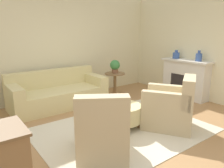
{
  "coord_description": "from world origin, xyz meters",
  "views": [
    {
      "loc": [
        -2.4,
        -2.86,
        1.8
      ],
      "look_at": [
        0.15,
        0.55,
        0.75
      ],
      "focal_mm": 35.0,
      "sensor_mm": 36.0,
      "label": 1
    }
  ],
  "objects_px": {
    "armchair_right": "(171,108)",
    "side_table": "(115,80)",
    "armchair_left": "(102,131)",
    "vase_mantel_near": "(176,55)",
    "vase_mantel_far": "(199,57)",
    "couch": "(58,94)",
    "ottoman_table": "(122,113)",
    "potted_plant_on_side_table": "(115,66)"
  },
  "relations": [
    {
      "from": "armchair_right",
      "to": "side_table",
      "type": "relative_size",
      "value": 1.73
    },
    {
      "from": "armchair_left",
      "to": "vase_mantel_near",
      "type": "bearing_deg",
      "value": 21.69
    },
    {
      "from": "vase_mantel_far",
      "to": "couch",
      "type": "bearing_deg",
      "value": 150.13
    },
    {
      "from": "armchair_right",
      "to": "side_table",
      "type": "distance_m",
      "value": 2.34
    },
    {
      "from": "couch",
      "to": "ottoman_table",
      "type": "bearing_deg",
      "value": -75.45
    },
    {
      "from": "armchair_left",
      "to": "ottoman_table",
      "type": "height_order",
      "value": "armchair_left"
    },
    {
      "from": "side_table",
      "to": "vase_mantel_far",
      "type": "relative_size",
      "value": 2.39
    },
    {
      "from": "armchair_left",
      "to": "vase_mantel_near",
      "type": "distance_m",
      "value": 3.76
    },
    {
      "from": "side_table",
      "to": "armchair_right",
      "type": "bearing_deg",
      "value": -100.92
    },
    {
      "from": "armchair_left",
      "to": "vase_mantel_far",
      "type": "xyz_separation_m",
      "value": [
        3.43,
        0.67,
        0.76
      ]
    },
    {
      "from": "couch",
      "to": "ottoman_table",
      "type": "relative_size",
      "value": 3.1
    },
    {
      "from": "ottoman_table",
      "to": "vase_mantel_far",
      "type": "height_order",
      "value": "vase_mantel_far"
    },
    {
      "from": "couch",
      "to": "vase_mantel_near",
      "type": "height_order",
      "value": "vase_mantel_near"
    },
    {
      "from": "ottoman_table",
      "to": "couch",
      "type": "bearing_deg",
      "value": 104.55
    },
    {
      "from": "side_table",
      "to": "potted_plant_on_side_table",
      "type": "distance_m",
      "value": 0.4
    },
    {
      "from": "armchair_right",
      "to": "vase_mantel_near",
      "type": "height_order",
      "value": "vase_mantel_near"
    },
    {
      "from": "vase_mantel_far",
      "to": "armchair_left",
      "type": "bearing_deg",
      "value": -168.88
    },
    {
      "from": "couch",
      "to": "vase_mantel_far",
      "type": "distance_m",
      "value": 3.62
    },
    {
      "from": "side_table",
      "to": "vase_mantel_near",
      "type": "relative_size",
      "value": 2.84
    },
    {
      "from": "vase_mantel_near",
      "to": "vase_mantel_far",
      "type": "height_order",
      "value": "vase_mantel_far"
    },
    {
      "from": "side_table",
      "to": "vase_mantel_near",
      "type": "xyz_separation_m",
      "value": [
        1.42,
        -0.93,
        0.68
      ]
    },
    {
      "from": "side_table",
      "to": "potted_plant_on_side_table",
      "type": "bearing_deg",
      "value": -90.0
    },
    {
      "from": "vase_mantel_near",
      "to": "potted_plant_on_side_table",
      "type": "distance_m",
      "value": 1.72
    },
    {
      "from": "armchair_left",
      "to": "armchair_right",
      "type": "bearing_deg",
      "value": 0.0
    },
    {
      "from": "armchair_right",
      "to": "potted_plant_on_side_table",
      "type": "relative_size",
      "value": 3.09
    },
    {
      "from": "armchair_left",
      "to": "ottoman_table",
      "type": "bearing_deg",
      "value": 33.45
    },
    {
      "from": "potted_plant_on_side_table",
      "to": "side_table",
      "type": "bearing_deg",
      "value": 90.0
    },
    {
      "from": "couch",
      "to": "ottoman_table",
      "type": "height_order",
      "value": "couch"
    },
    {
      "from": "side_table",
      "to": "vase_mantel_near",
      "type": "bearing_deg",
      "value": -33.21
    },
    {
      "from": "ottoman_table",
      "to": "vase_mantel_far",
      "type": "relative_size",
      "value": 2.67
    },
    {
      "from": "vase_mantel_near",
      "to": "potted_plant_on_side_table",
      "type": "bearing_deg",
      "value": 146.79
    },
    {
      "from": "vase_mantel_far",
      "to": "potted_plant_on_side_table",
      "type": "height_order",
      "value": "vase_mantel_far"
    },
    {
      "from": "armchair_left",
      "to": "ottoman_table",
      "type": "relative_size",
      "value": 1.54
    },
    {
      "from": "armchair_left",
      "to": "side_table",
      "type": "height_order",
      "value": "armchair_left"
    },
    {
      "from": "side_table",
      "to": "potted_plant_on_side_table",
      "type": "xyz_separation_m",
      "value": [
        0.0,
        -0.0,
        0.4
      ]
    },
    {
      "from": "armchair_right",
      "to": "vase_mantel_far",
      "type": "xyz_separation_m",
      "value": [
        1.86,
        0.67,
        0.76
      ]
    },
    {
      "from": "ottoman_table",
      "to": "side_table",
      "type": "distance_m",
      "value": 2.08
    },
    {
      "from": "couch",
      "to": "vase_mantel_near",
      "type": "xyz_separation_m",
      "value": [
        3.05,
        -1.07,
        0.82
      ]
    },
    {
      "from": "armchair_right",
      "to": "potted_plant_on_side_table",
      "type": "bearing_deg",
      "value": 79.08
    },
    {
      "from": "armchair_right",
      "to": "vase_mantel_far",
      "type": "height_order",
      "value": "vase_mantel_far"
    },
    {
      "from": "ottoman_table",
      "to": "vase_mantel_near",
      "type": "height_order",
      "value": "vase_mantel_near"
    },
    {
      "from": "potted_plant_on_side_table",
      "to": "vase_mantel_far",
      "type": "bearing_deg",
      "value": -48.73
    }
  ]
}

